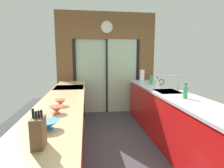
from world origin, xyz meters
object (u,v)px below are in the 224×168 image
(kettle, at_px, (158,82))
(knife_block, at_px, (38,132))
(mixing_bowl_far, at_px, (60,102))
(soap_bottle_far, at_px, (151,80))
(mixing_bowl_near, at_px, (48,125))
(oven_range, at_px, (70,109))
(mixing_bowl_mid, at_px, (57,109))
(paper_towel_roll, at_px, (142,75))
(soap_bottle_near, at_px, (185,92))

(kettle, bearing_deg, knife_block, -128.35)
(mixing_bowl_far, xyz_separation_m, soap_bottle_far, (1.78, 1.55, 0.06))
(mixing_bowl_near, distance_m, kettle, 2.64)
(kettle, bearing_deg, oven_range, 172.74)
(mixing_bowl_mid, relative_size, mixing_bowl_far, 1.11)
(mixing_bowl_near, xyz_separation_m, mixing_bowl_far, (0.00, 0.76, 0.00))
(paper_towel_roll, bearing_deg, oven_range, -156.00)
(kettle, relative_size, soap_bottle_near, 1.14)
(mixing_bowl_mid, distance_m, mixing_bowl_far, 0.31)
(oven_range, xyz_separation_m, mixing_bowl_near, (0.02, -2.18, 0.51))
(oven_range, relative_size, paper_towel_roll, 3.02)
(oven_range, distance_m, kettle, 1.90)
(knife_block, bearing_deg, paper_towel_roll, 61.53)
(oven_range, relative_size, kettle, 3.56)
(oven_range, xyz_separation_m, soap_bottle_near, (1.80, -1.28, 0.56))
(mixing_bowl_mid, height_order, knife_block, knife_block)
(knife_block, height_order, soap_bottle_far, knife_block)
(knife_block, relative_size, kettle, 1.06)
(knife_block, bearing_deg, mixing_bowl_far, 90.00)
(paper_towel_roll, bearing_deg, mixing_bowl_far, -128.75)
(mixing_bowl_far, bearing_deg, mixing_bowl_mid, -90.00)
(mixing_bowl_near, bearing_deg, soap_bottle_far, 52.34)
(mixing_bowl_far, xyz_separation_m, kettle, (1.78, 1.19, 0.05))
(oven_range, xyz_separation_m, mixing_bowl_mid, (0.02, -1.73, 0.51))
(mixing_bowl_mid, xyz_separation_m, soap_bottle_far, (1.78, 1.86, 0.06))
(mixing_bowl_mid, height_order, soap_bottle_near, soap_bottle_near)
(oven_range, xyz_separation_m, mixing_bowl_far, (0.02, -1.42, 0.51))
(oven_range, relative_size, mixing_bowl_near, 4.68)
(mixing_bowl_near, distance_m, knife_block, 0.31)
(soap_bottle_far, bearing_deg, oven_range, -175.84)
(oven_range, distance_m, paper_towel_roll, 2.06)
(kettle, bearing_deg, soap_bottle_near, -90.12)
(knife_block, xyz_separation_m, soap_bottle_far, (1.78, 2.61, -0.01))
(mixing_bowl_far, bearing_deg, knife_block, -90.00)
(mixing_bowl_mid, distance_m, knife_block, 0.75)
(oven_range, distance_m, mixing_bowl_near, 2.23)
(oven_range, height_order, knife_block, knife_block)
(mixing_bowl_far, height_order, soap_bottle_near, soap_bottle_near)
(knife_block, height_order, paper_towel_roll, paper_towel_roll)
(oven_range, bearing_deg, paper_towel_roll, 24.00)
(mixing_bowl_mid, relative_size, soap_bottle_near, 0.71)
(soap_bottle_near, distance_m, paper_towel_roll, 2.08)
(mixing_bowl_mid, bearing_deg, oven_range, 90.61)
(mixing_bowl_near, height_order, mixing_bowl_mid, mixing_bowl_mid)
(mixing_bowl_far, relative_size, soap_bottle_near, 0.63)
(kettle, relative_size, soap_bottle_far, 1.08)
(soap_bottle_far, bearing_deg, paper_towel_roll, 90.00)
(paper_towel_roll, bearing_deg, kettle, -89.88)
(soap_bottle_far, xyz_separation_m, paper_towel_roll, (0.00, 0.67, 0.04))
(oven_range, height_order, soap_bottle_far, soap_bottle_far)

